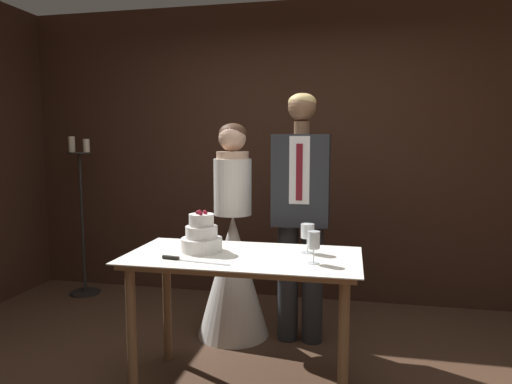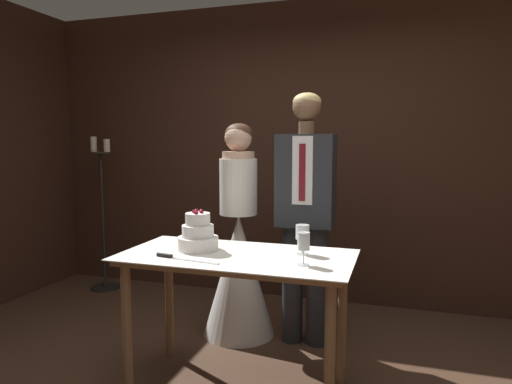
% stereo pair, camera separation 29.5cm
% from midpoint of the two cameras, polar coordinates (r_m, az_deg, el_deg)
% --- Properties ---
extents(wall_back, '(5.46, 0.12, 2.72)m').
position_cam_midpoint_polar(wall_back, '(4.25, 3.11, 4.87)').
color(wall_back, '#382116').
rests_on(wall_back, ground_plane).
extents(cake_table, '(1.34, 0.68, 0.81)m').
position_cam_midpoint_polar(cake_table, '(2.69, -4.83, -10.17)').
color(cake_table, brown).
rests_on(cake_table, ground_plane).
extents(tiered_cake, '(0.24, 0.24, 0.25)m').
position_cam_midpoint_polar(tiered_cake, '(2.75, -9.89, -5.54)').
color(tiered_cake, white).
rests_on(tiered_cake, cake_table).
extents(cake_knife, '(0.40, 0.08, 0.02)m').
position_cam_midpoint_polar(cake_knife, '(2.58, -12.49, -8.24)').
color(cake_knife, silver).
rests_on(cake_knife, cake_table).
extents(wine_glass_near, '(0.08, 0.08, 0.17)m').
position_cam_midpoint_polar(wine_glass_near, '(2.67, 3.33, -5.12)').
color(wine_glass_near, silver).
rests_on(wine_glass_near, cake_table).
extents(wine_glass_middle, '(0.07, 0.07, 0.18)m').
position_cam_midpoint_polar(wine_glass_middle, '(2.44, 3.80, -6.16)').
color(wine_glass_middle, silver).
rests_on(wine_glass_middle, cake_table).
extents(bride, '(0.54, 0.54, 1.60)m').
position_cam_midpoint_polar(bride, '(3.47, -5.35, -8.38)').
color(bride, white).
rests_on(bride, ground_plane).
extents(groom, '(0.40, 0.25, 1.80)m').
position_cam_midpoint_polar(groom, '(3.27, 3.08, -1.86)').
color(groom, '#282B30').
rests_on(groom, ground_plane).
extents(candle_stand, '(0.28, 0.28, 1.51)m').
position_cam_midpoint_polar(candle_stand, '(4.70, -22.61, -3.51)').
color(candle_stand, black).
rests_on(candle_stand, ground_plane).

